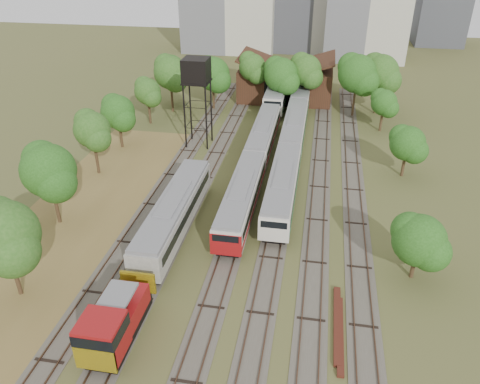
% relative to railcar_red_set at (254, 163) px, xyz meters
% --- Properties ---
extents(ground, '(240.00, 240.00, 0.00)m').
position_rel_railcar_red_set_xyz_m(ground, '(2.00, -26.35, -1.90)').
color(ground, '#475123').
rests_on(ground, ground).
extents(dry_grass_patch, '(14.00, 60.00, 0.04)m').
position_rel_railcar_red_set_xyz_m(dry_grass_patch, '(-16.00, -18.35, -1.88)').
color(dry_grass_patch, brown).
rests_on(dry_grass_patch, ground).
extents(tracks, '(24.60, 80.00, 0.19)m').
position_rel_railcar_red_set_xyz_m(tracks, '(1.33, -1.35, -1.86)').
color(tracks, '#4C473D').
rests_on(tracks, ground).
extents(railcar_red_set, '(2.91, 34.58, 3.59)m').
position_rel_railcar_red_set_xyz_m(railcar_red_set, '(0.00, 0.00, 0.00)').
color(railcar_red_set, black).
rests_on(railcar_red_set, ground).
extents(railcar_green_set, '(2.99, 52.08, 3.69)m').
position_rel_railcar_red_set_xyz_m(railcar_green_set, '(4.00, 11.59, 0.05)').
color(railcar_green_set, black).
rests_on(railcar_green_set, ground).
extents(railcar_rear, '(3.18, 16.08, 3.94)m').
position_rel_railcar_red_set_xyz_m(railcar_rear, '(0.00, 27.25, 0.19)').
color(railcar_rear, black).
rests_on(railcar_rear, ground).
extents(shunter_locomotive, '(2.95, 8.10, 3.87)m').
position_rel_railcar_red_set_xyz_m(shunter_locomotive, '(-6.00, -28.04, -0.02)').
color(shunter_locomotive, black).
rests_on(shunter_locomotive, ground).
extents(old_grey_coach, '(3.05, 18.00, 3.77)m').
position_rel_railcar_red_set_xyz_m(old_grey_coach, '(-6.00, -13.10, 0.16)').
color(old_grey_coach, black).
rests_on(old_grey_coach, ground).
extents(water_tower, '(3.48, 3.48, 12.02)m').
position_rel_railcar_red_set_xyz_m(water_tower, '(-9.05, 8.53, 8.24)').
color(water_tower, black).
rests_on(water_tower, ground).
extents(rail_pile_near, '(0.55, 8.22, 0.27)m').
position_rel_railcar_red_set_xyz_m(rail_pile_near, '(10.00, -23.34, -1.76)').
color(rail_pile_near, '#512117').
rests_on(rail_pile_near, ground).
extents(rail_pile_far, '(0.49, 7.83, 0.25)m').
position_rel_railcar_red_set_xyz_m(rail_pile_far, '(10.20, -24.37, -1.77)').
color(rail_pile_far, '#512117').
rests_on(rail_pile_far, ground).
extents(maintenance_shed, '(16.45, 11.55, 7.58)m').
position_rel_railcar_red_set_xyz_m(maintenance_shed, '(1.00, 31.63, 1.02)').
color(maintenance_shed, '#3A2215').
rests_on(maintenance_shed, ground).
extents(tree_band_left, '(8.43, 65.03, 8.72)m').
position_rel_railcar_red_set_xyz_m(tree_band_left, '(-18.12, -4.31, 3.81)').
color(tree_band_left, '#382616').
rests_on(tree_band_left, ground).
extents(tree_band_far, '(38.64, 10.57, 9.88)m').
position_rel_railcar_red_set_xyz_m(tree_band_far, '(1.85, 24.10, 4.60)').
color(tree_band_far, '#382616').
rests_on(tree_band_far, ground).
extents(tree_band_right, '(5.91, 38.61, 6.42)m').
position_rel_railcar_red_set_xyz_m(tree_band_right, '(16.95, -1.19, 2.25)').
color(tree_band_right, '#382616').
rests_on(tree_band_right, ground).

